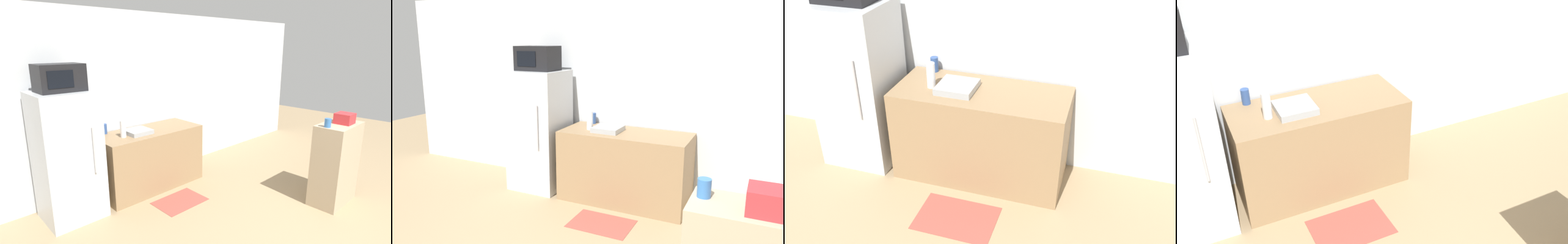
# 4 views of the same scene
# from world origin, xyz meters

# --- Properties ---
(wall_back) EXTENTS (8.00, 0.06, 2.60)m
(wall_back) POSITION_xyz_m (0.00, 3.31, 1.30)
(wall_back) COLOR silver
(wall_back) RESTS_ON ground_plane
(refrigerator) EXTENTS (0.68, 0.67, 1.59)m
(refrigerator) POSITION_xyz_m (-1.40, 2.89, 0.80)
(refrigerator) COLOR silver
(refrigerator) RESTS_ON ground_plane
(microwave) EXTENTS (0.51, 0.37, 0.31)m
(microwave) POSITION_xyz_m (-1.40, 2.89, 1.75)
(microwave) COLOR black
(microwave) RESTS_ON refrigerator
(counter) EXTENTS (1.57, 0.68, 0.89)m
(counter) POSITION_xyz_m (-0.18, 2.92, 0.44)
(counter) COLOR #937551
(counter) RESTS_ON ground_plane
(sink_basin) EXTENTS (0.33, 0.33, 0.06)m
(sink_basin) POSITION_xyz_m (-0.40, 2.88, 0.92)
(sink_basin) COLOR #9EA3A8
(sink_basin) RESTS_ON counter
(bottle_tall) EXTENTS (0.08, 0.08, 0.23)m
(bottle_tall) POSITION_xyz_m (-0.64, 2.86, 1.00)
(bottle_tall) COLOR silver
(bottle_tall) RESTS_ON counter
(bottle_short) EXTENTS (0.07, 0.07, 0.14)m
(bottle_short) POSITION_xyz_m (-0.75, 3.20, 0.96)
(bottle_short) COLOR #2D4C8C
(bottle_short) RESTS_ON counter
(basket) EXTENTS (0.23, 0.21, 0.14)m
(basket) POSITION_xyz_m (1.41, 0.76, 1.18)
(basket) COLOR red
(basket) RESTS_ON shelf_cabinet
(jar) EXTENTS (0.08, 0.08, 0.11)m
(jar) POSITION_xyz_m (1.07, 0.83, 1.17)
(jar) COLOR #336BB2
(jar) RESTS_ON shelf_cabinet
(kitchen_rug) EXTENTS (0.68, 0.48, 0.01)m
(kitchen_rug) POSITION_xyz_m (-0.19, 2.22, 0.00)
(kitchen_rug) COLOR #99473D
(kitchen_rug) RESTS_ON ground_plane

